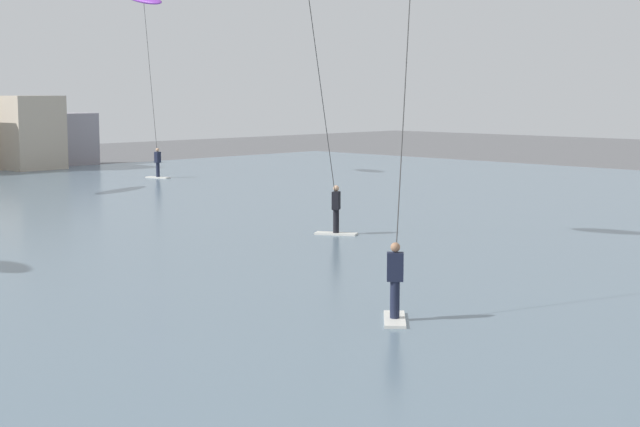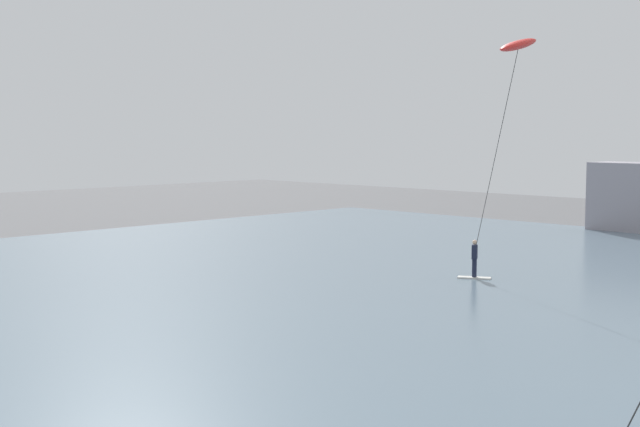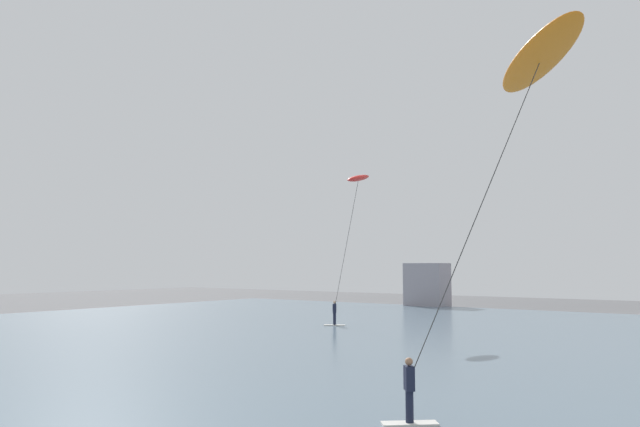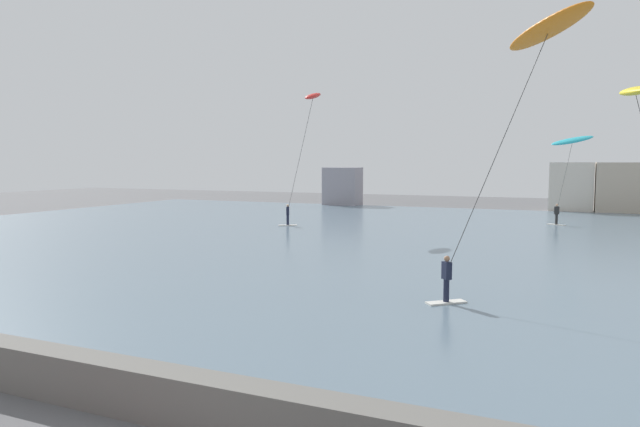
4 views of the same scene
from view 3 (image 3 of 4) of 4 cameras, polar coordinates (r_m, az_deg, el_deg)
name	(u,v)px [view 3 (image 3 of 4)]	position (r m, az deg, el deg)	size (l,w,h in m)	color
water_bay	(530,350)	(31.09, 19.39, -12.13)	(84.00, 52.00, 0.10)	slate
kitesurfer_orange	(531,78)	(16.79, 19.47, 12.03)	(5.33, 4.40, 9.93)	silver
kitesurfer_red	(355,197)	(38.69, 3.36, 1.61)	(3.88, 2.87, 10.08)	silver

